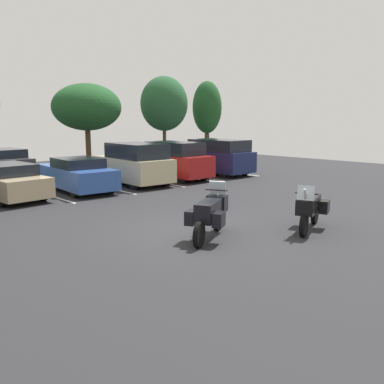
% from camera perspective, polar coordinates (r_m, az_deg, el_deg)
% --- Properties ---
extents(ground, '(44.00, 44.00, 0.10)m').
position_cam_1_polar(ground, '(11.66, 0.07, -5.62)').
color(ground, '#262628').
extents(motorcycle_touring, '(2.11, 1.38, 1.41)m').
position_cam_1_polar(motorcycle_touring, '(10.91, 2.53, -2.80)').
color(motorcycle_touring, black).
rests_on(motorcycle_touring, ground).
extents(motorcycle_second, '(2.12, 1.14, 1.37)m').
position_cam_1_polar(motorcycle_second, '(12.04, 15.79, -2.13)').
color(motorcycle_second, black).
rests_on(motorcycle_second, ground).
extents(parking_stripes, '(22.13, 5.15, 0.01)m').
position_cam_1_polar(parking_stripes, '(18.33, -19.39, -0.30)').
color(parking_stripes, silver).
rests_on(parking_stripes, ground).
extents(car_tan, '(2.12, 4.92, 1.39)m').
position_cam_1_polar(car_tan, '(17.90, -24.34, 1.34)').
color(car_tan, tan).
rests_on(car_tan, ground).
extents(car_blue, '(2.17, 4.86, 1.44)m').
position_cam_1_polar(car_blue, '(18.82, -15.53, 2.33)').
color(car_blue, '#2D519E').
rests_on(car_blue, ground).
extents(car_champagne, '(2.25, 4.60, 1.97)m').
position_cam_1_polar(car_champagne, '(20.09, -7.99, 3.83)').
color(car_champagne, '#C1B289').
rests_on(car_champagne, ground).
extents(car_red, '(1.82, 4.32, 1.93)m').
position_cam_1_polar(car_red, '(21.68, -2.49, 4.32)').
color(car_red, maroon).
rests_on(car_red, ground).
extents(car_navy, '(2.00, 4.75, 1.96)m').
position_cam_1_polar(car_navy, '(23.71, 3.13, 4.84)').
color(car_navy, navy).
rests_on(car_navy, ground).
extents(car_far_charcoal, '(2.01, 4.63, 1.51)m').
position_cam_1_polar(car_far_charcoal, '(25.01, -24.58, 3.68)').
color(car_far_charcoal, '#38383D').
rests_on(car_far_charcoal, ground).
extents(tree_rear, '(2.42, 2.42, 6.19)m').
position_cam_1_polar(tree_rear, '(35.27, 2.08, 11.43)').
color(tree_rear, '#4C3823').
rests_on(tree_rear, ground).
extents(tree_center_right, '(4.70, 4.70, 5.50)m').
position_cam_1_polar(tree_center_right, '(30.01, -14.19, 11.16)').
color(tree_center_right, '#4C3823').
rests_on(tree_center_right, ground).
extents(tree_right, '(3.60, 3.60, 6.29)m').
position_cam_1_polar(tree_right, '(32.40, -3.83, 11.94)').
color(tree_right, '#4C3823').
rests_on(tree_right, ground).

